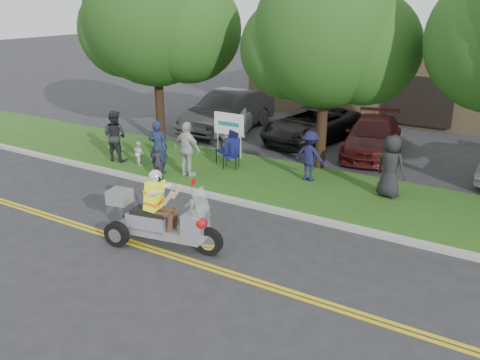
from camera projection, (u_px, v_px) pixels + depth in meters
The scene contains 23 objects.
ground at pixel (184, 247), 12.42m from camera, with size 120.00×120.00×0.00m, color #28282B.
centerline_near at pixel (169, 256), 11.95m from camera, with size 60.00×0.10×0.01m, color gold.
centerline_far at pixel (173, 254), 12.08m from camera, with size 60.00×0.10×0.01m, color gold.
curb at pixel (247, 204), 14.84m from camera, with size 60.00×0.25×0.12m, color #A8A89E.
grass_verge at pixel (281, 182), 16.57m from camera, with size 60.00×4.00×0.10m, color #265115.
commercial_building at pixel (439, 74), 25.98m from camera, with size 18.00×8.20×4.00m.
tree_left at pixel (157, 22), 19.56m from camera, with size 6.62×5.40×7.78m.
tree_mid at pixel (328, 40), 16.44m from camera, with size 5.88×4.80×7.05m.
business_sign at pixel (229, 126), 18.70m from camera, with size 1.25×0.06×1.75m.
trike_scooter at pixel (159, 220), 12.26m from camera, with size 3.00×1.21×1.96m.
lawn_chair_a at pixel (229, 146), 17.99m from camera, with size 0.85×0.86×1.18m.
lawn_chair_b at pixel (232, 152), 17.71m from camera, with size 0.67×0.68×1.00m.
spectator_adult_left at pixel (158, 147), 17.01m from camera, with size 0.66×0.43×1.82m, color #172240.
spectator_adult_mid at pixel (115, 136), 18.31m from camera, with size 0.90×0.70×1.85m, color black.
spectator_adult_right at pixel (187, 149), 16.71m from camera, with size 1.08×0.45×1.84m, color beige.
spectator_chair_a at pixel (310, 156), 16.35m from camera, with size 1.07×0.62×1.66m, color #17153B.
spectator_chair_b at pixel (391, 166), 14.97m from camera, with size 0.93×0.60×1.90m, color black.
child_left at pixel (158, 162), 16.72m from camera, with size 0.39×0.25×1.06m, color black.
child_right at pixel (139, 153), 17.98m from camera, with size 0.42×0.33×0.87m, color silver.
parked_car_far_left at pixel (235, 115), 22.99m from camera, with size 1.67×4.14×1.41m, color silver.
parked_car_left at pixel (228, 111), 22.95m from camera, with size 1.87×5.35×1.76m, color #343336.
parked_car_mid at pixel (312, 124), 21.27m from camera, with size 2.36×5.11×1.42m, color black.
parked_car_right at pixel (372, 136), 19.54m from camera, with size 1.93×4.76×1.38m, color #441110.
Camera 1 is at (6.96, -8.77, 5.78)m, focal length 38.00 mm.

